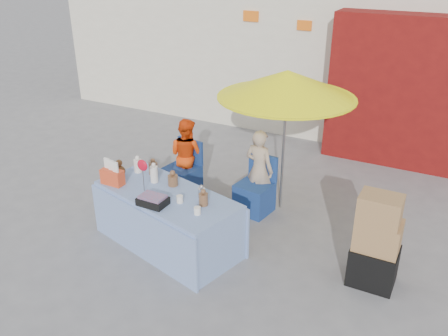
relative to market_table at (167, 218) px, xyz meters
The scene contains 9 objects.
ground 0.48m from the market_table, 11.13° to the right, with size 80.00×80.00×0.00m, color slate.
market_table is the anchor object (origin of this frame).
chair_left 1.46m from the market_table, 114.69° to the left, with size 0.54×0.53×0.85m.
chair_right 1.47m from the market_table, 63.97° to the left, with size 0.54×0.53×0.85m.
vendor_orange 1.59m from the market_table, 112.72° to the left, with size 0.58×0.45×1.20m, color #F0440C.
vendor_beige 1.60m from the market_table, 66.17° to the left, with size 0.45×0.30×1.23m, color tan.
umbrella 2.39m from the market_table, 59.56° to the left, with size 1.90×1.90×2.09m.
box_stack 2.58m from the market_table, ahead, with size 0.52×0.43×1.15m.
tarp_bundle 0.57m from the market_table, 160.12° to the left, with size 0.57×0.45×0.26m, color yellow.
Camera 1 is at (2.84, -4.27, 3.58)m, focal length 38.00 mm.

